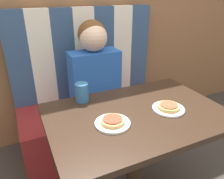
{
  "coord_description": "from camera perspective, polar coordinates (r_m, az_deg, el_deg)",
  "views": [
    {
      "loc": [
        -0.58,
        -0.91,
        1.35
      ],
      "look_at": [
        0.0,
        0.34,
        0.71
      ],
      "focal_mm": 35.0,
      "sensor_mm": 36.0,
      "label": 1
    }
  ],
  "objects": [
    {
      "name": "booth_seat",
      "position": [
        2.05,
        -4.1,
        -9.05
      ],
      "size": [
        1.3,
        0.58,
        0.43
      ],
      "color": "maroon",
      "rests_on": "ground_plane"
    },
    {
      "name": "booth_backrest",
      "position": [
        2.01,
        -7.23,
        9.34
      ],
      "size": [
        1.3,
        0.08,
        0.79
      ],
      "color": "navy",
      "rests_on": "booth_seat"
    },
    {
      "name": "dining_table",
      "position": [
        1.31,
        6.43,
        -9.55
      ],
      "size": [
        1.01,
        0.69,
        0.71
      ],
      "color": "black",
      "rests_on": "ground_plane"
    },
    {
      "name": "person",
      "position": [
        1.8,
        -4.72,
        6.63
      ],
      "size": [
        0.41,
        0.25,
        0.71
      ],
      "color": "#2356B2",
      "rests_on": "booth_seat"
    },
    {
      "name": "plate_left",
      "position": [
        1.14,
        0.15,
        -8.84
      ],
      "size": [
        0.19,
        0.19,
        0.01
      ],
      "color": "white",
      "rests_on": "dining_table"
    },
    {
      "name": "plate_right",
      "position": [
        1.31,
        14.5,
        -4.92
      ],
      "size": [
        0.19,
        0.19,
        0.01
      ],
      "color": "white",
      "rests_on": "dining_table"
    },
    {
      "name": "pizza_left",
      "position": [
        1.13,
        0.15,
        -8.12
      ],
      "size": [
        0.13,
        0.13,
        0.02
      ],
      "color": "tan",
      "rests_on": "plate_left"
    },
    {
      "name": "pizza_right",
      "position": [
        1.31,
        14.58,
        -4.27
      ],
      "size": [
        0.13,
        0.13,
        0.02
      ],
      "color": "tan",
      "rests_on": "plate_right"
    },
    {
      "name": "drinking_cup",
      "position": [
        1.36,
        -7.88,
        -0.76
      ],
      "size": [
        0.08,
        0.08,
        0.12
      ],
      "color": "#2D669E",
      "rests_on": "dining_table"
    }
  ]
}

